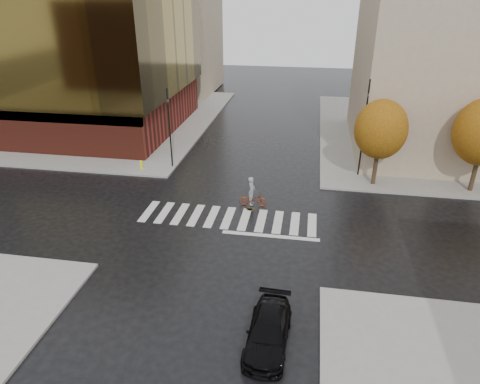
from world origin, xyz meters
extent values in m
plane|color=black|center=(0.00, 0.00, 0.00)|extent=(120.00, 120.00, 0.00)
cube|color=gray|center=(-21.00, 21.00, 0.07)|extent=(30.00, 30.00, 0.15)
cube|color=gray|center=(21.00, 21.00, 0.07)|extent=(30.00, 30.00, 0.15)
cube|color=silver|center=(0.00, 0.50, 0.01)|extent=(12.00, 3.00, 0.01)
cube|color=maroon|center=(-22.00, 18.00, 2.15)|extent=(26.00, 18.00, 4.00)
cube|color=beige|center=(-22.00, 9.20, 3.65)|extent=(26.00, 0.40, 1.00)
cube|color=olive|center=(-22.00, 18.00, 10.15)|extent=(27.00, 19.00, 12.00)
cube|color=tan|center=(17.00, 17.00, 9.15)|extent=(16.00, 16.00, 18.00)
cube|color=tan|center=(-16.00, 37.00, 10.15)|extent=(14.00, 12.00, 20.00)
cylinder|color=#322316|center=(10.00, 7.40, 1.55)|extent=(0.32, 0.32, 2.80)
ellipsoid|color=#A66510|center=(10.00, 7.40, 4.47)|extent=(3.80, 3.80, 4.37)
cylinder|color=#322316|center=(17.00, 7.40, 1.55)|extent=(0.32, 0.32, 2.80)
imported|color=black|center=(3.79, -9.98, 0.62)|extent=(1.92, 4.37, 1.25)
imported|color=maroon|center=(1.37, 2.50, 0.50)|extent=(1.92, 0.71, 1.00)
imported|color=#919299|center=(1.27, 2.50, 1.15)|extent=(0.51, 0.75, 2.03)
cylinder|color=black|center=(-6.30, 8.24, 3.42)|extent=(0.12, 0.12, 6.55)
imported|color=black|center=(-6.30, 8.24, 5.80)|extent=(0.20, 0.19, 0.82)
cylinder|color=black|center=(9.00, 9.00, 3.94)|extent=(0.12, 0.12, 7.58)
imported|color=black|center=(9.00, 9.00, 6.69)|extent=(0.19, 0.21, 0.95)
cylinder|color=#F6F80E|center=(-8.66, 7.30, 0.45)|extent=(0.24, 0.24, 0.59)
sphere|color=#F6F80E|center=(-8.66, 7.30, 0.74)|extent=(0.26, 0.26, 0.26)
cylinder|color=#503E1C|center=(1.25, 2.00, 0.01)|extent=(0.67, 0.67, 0.01)
camera|label=1|loc=(4.90, -23.75, 13.86)|focal=32.00mm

